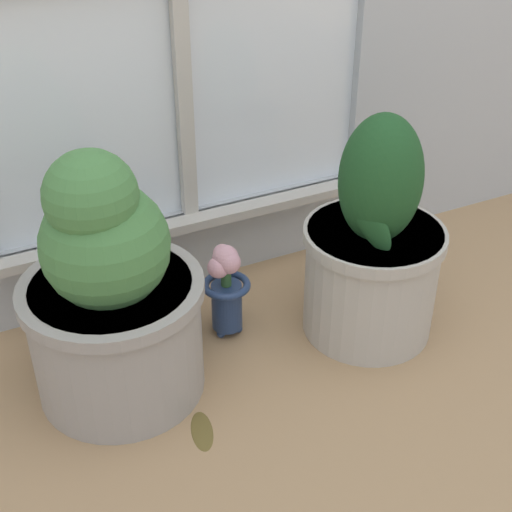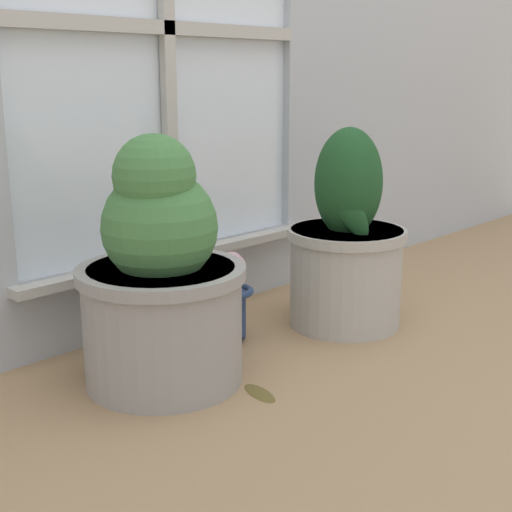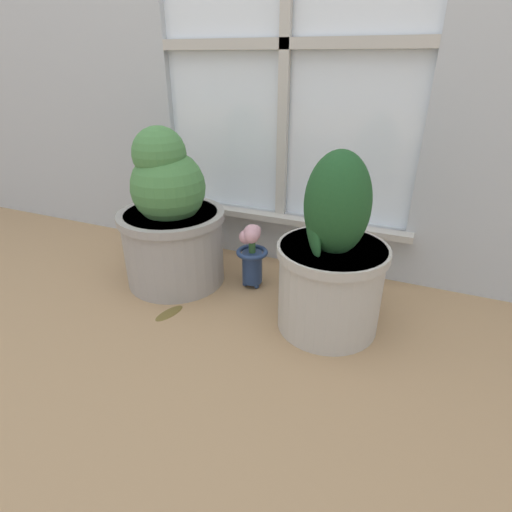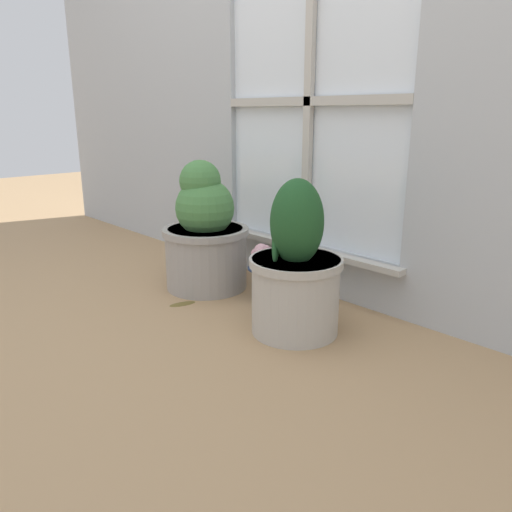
# 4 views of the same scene
# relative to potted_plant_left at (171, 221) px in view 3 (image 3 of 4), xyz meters

# --- Properties ---
(ground_plane) EXTENTS (10.00, 10.00, 0.00)m
(ground_plane) POSITION_rel_potted_plant_left_xyz_m (0.30, -0.23, -0.24)
(ground_plane) COLOR tan
(potted_plant_left) EXTENTS (0.37, 0.37, 0.56)m
(potted_plant_left) POSITION_rel_potted_plant_left_xyz_m (0.00, 0.00, 0.00)
(potted_plant_left) COLOR #9E9993
(potted_plant_left) RESTS_ON ground_plane
(potted_plant_right) EXTENTS (0.32, 0.32, 0.54)m
(potted_plant_right) POSITION_rel_potted_plant_left_xyz_m (0.59, -0.06, -0.02)
(potted_plant_right) COLOR #B7B2A8
(potted_plant_right) RESTS_ON ground_plane
(flower_vase) EXTENTS (0.11, 0.11, 0.24)m
(flower_vase) POSITION_rel_potted_plant_left_xyz_m (0.28, 0.07, -0.10)
(flower_vase) COLOR navy
(flower_vase) RESTS_ON ground_plane
(fallen_leaf) EXTENTS (0.07, 0.12, 0.01)m
(fallen_leaf) POSITION_rel_potted_plant_left_xyz_m (0.10, -0.20, -0.23)
(fallen_leaf) COLOR brown
(fallen_leaf) RESTS_ON ground_plane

